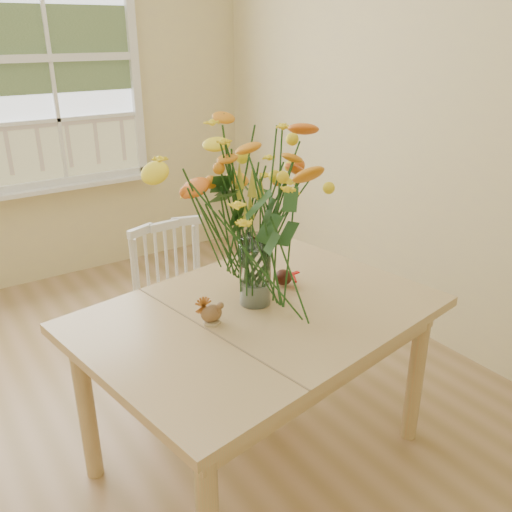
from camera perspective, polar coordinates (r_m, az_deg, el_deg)
floor at (r=2.45m, az=-14.32°, el=-23.02°), size 4.00×4.50×0.01m
wall_right at (r=3.00m, az=22.01°, el=14.04°), size 0.02×4.50×2.70m
dining_table at (r=2.16m, az=0.30°, el=-7.81°), size 1.47×1.15×0.72m
windsor_chair at (r=2.74m, az=-8.32°, el=-4.55°), size 0.40×0.39×0.84m
flower_vase at (r=2.01m, az=-0.10°, el=5.63°), size 0.58×0.58×0.69m
pumpkin at (r=2.23m, az=0.29°, el=-3.06°), size 0.09×0.09×0.07m
turkey_figurine at (r=2.01m, az=-4.73°, el=-6.04°), size 0.09×0.07×0.10m
dark_gourd at (r=2.30m, az=2.89°, el=-2.34°), size 0.13×0.10×0.07m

